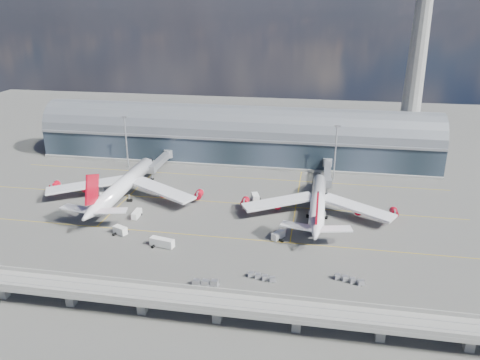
% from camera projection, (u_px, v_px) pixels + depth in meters
% --- Properties ---
extents(ground, '(500.00, 500.00, 0.00)m').
position_uv_depth(ground, '(197.00, 222.00, 172.88)').
color(ground, '#474744').
rests_on(ground, ground).
extents(taxi_lines, '(200.00, 80.12, 0.01)m').
position_uv_depth(taxi_lines, '(211.00, 199.00, 193.25)').
color(taxi_lines, gold).
rests_on(taxi_lines, ground).
extents(terminal, '(200.00, 30.00, 28.00)m').
position_uv_depth(terminal, '(236.00, 138.00, 240.77)').
color(terminal, '#1D2730').
rests_on(terminal, ground).
extents(control_tower, '(19.00, 19.00, 103.00)m').
position_uv_depth(control_tower, '(417.00, 59.00, 217.26)').
color(control_tower, gray).
rests_on(control_tower, ground).
extents(guideway, '(220.00, 8.50, 7.20)m').
position_uv_depth(guideway, '(141.00, 295.00, 120.33)').
color(guideway, gray).
rests_on(guideway, ground).
extents(floodlight_mast_left, '(3.00, 0.70, 25.70)m').
position_uv_depth(floodlight_mast_left, '(126.00, 141.00, 226.99)').
color(floodlight_mast_left, gray).
rests_on(floodlight_mast_left, ground).
extents(floodlight_mast_right, '(3.00, 0.70, 25.70)m').
position_uv_depth(floodlight_mast_right, '(335.00, 151.00, 210.56)').
color(floodlight_mast_right, gray).
rests_on(floodlight_mast_right, ground).
extents(airliner_left, '(66.04, 69.34, 21.17)m').
position_uv_depth(airliner_left, '(123.00, 186.00, 191.02)').
color(airliner_left, white).
rests_on(airliner_left, ground).
extents(airliner_right, '(59.27, 61.92, 19.70)m').
position_uv_depth(airliner_right, '(318.00, 203.00, 176.48)').
color(airliner_right, white).
rests_on(airliner_right, ground).
extents(jet_bridge_left, '(4.40, 28.00, 7.25)m').
position_uv_depth(jet_bridge_left, '(161.00, 160.00, 225.28)').
color(jet_bridge_left, gray).
rests_on(jet_bridge_left, ground).
extents(jet_bridge_right, '(4.40, 32.00, 7.25)m').
position_uv_depth(jet_bridge_right, '(327.00, 171.00, 210.50)').
color(jet_bridge_right, gray).
rests_on(jet_bridge_right, ground).
extents(service_truck_0, '(2.48, 6.49, 2.66)m').
position_uv_depth(service_truck_0, '(137.00, 214.00, 176.41)').
color(service_truck_0, silver).
rests_on(service_truck_0, ground).
extents(service_truck_1, '(5.60, 4.22, 2.95)m').
position_uv_depth(service_truck_1, '(120.00, 230.00, 163.38)').
color(service_truck_1, silver).
rests_on(service_truck_1, ground).
extents(service_truck_2, '(8.66, 4.08, 3.02)m').
position_uv_depth(service_truck_2, '(162.00, 243.00, 154.90)').
color(service_truck_2, silver).
rests_on(service_truck_2, ground).
extents(service_truck_3, '(4.66, 5.91, 2.70)m').
position_uv_depth(service_truck_3, '(278.00, 235.00, 160.16)').
color(service_truck_3, silver).
rests_on(service_truck_3, ground).
extents(service_truck_4, '(4.18, 6.10, 3.23)m').
position_uv_depth(service_truck_4, '(255.00, 198.00, 190.54)').
color(service_truck_4, silver).
rests_on(service_truck_4, ground).
extents(service_truck_5, '(5.56, 5.70, 2.78)m').
position_uv_depth(service_truck_5, '(100.00, 190.00, 198.73)').
color(service_truck_5, silver).
rests_on(service_truck_5, ground).
extents(cargo_train_0, '(7.82, 2.60, 1.72)m').
position_uv_depth(cargo_train_0, '(205.00, 283.00, 133.67)').
color(cargo_train_0, gray).
rests_on(cargo_train_0, ground).
extents(cargo_train_1, '(8.92, 3.98, 1.49)m').
position_uv_depth(cargo_train_1, '(349.00, 280.00, 135.49)').
color(cargo_train_1, gray).
rests_on(cargo_train_1, ground).
extents(cargo_train_2, '(8.90, 3.42, 1.47)m').
position_uv_depth(cargo_train_2, '(262.00, 277.00, 136.78)').
color(cargo_train_2, gray).
rests_on(cargo_train_2, ground).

